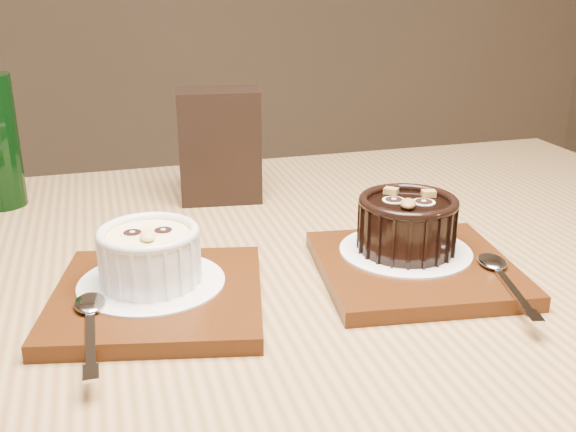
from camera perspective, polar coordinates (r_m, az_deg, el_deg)
The scene contains 10 objects.
table at distance 0.70m, azimuth -2.80°, elevation -11.66°, with size 1.26×0.89×0.75m.
tray_left at distance 0.61m, azimuth -10.94°, elevation -6.74°, with size 0.18×0.18×0.01m, color #45210B.
doily_left at distance 0.61m, azimuth -11.46°, elevation -5.52°, with size 0.13×0.13×0.00m, color white.
ramekin_white at distance 0.60m, azimuth -11.65°, elevation -3.08°, with size 0.09×0.09×0.05m.
spoon_left at distance 0.55m, azimuth -16.41°, elevation -8.67°, with size 0.03×0.13×0.01m, color silver, non-canonical shape.
tray_right at distance 0.66m, azimuth 10.69°, elevation -4.37°, with size 0.18×0.18×0.01m, color #45210B.
doily_right at distance 0.68m, azimuth 9.90°, elevation -2.90°, with size 0.13×0.13×0.00m, color white.
ramekin_dark at distance 0.67m, azimuth 10.06°, elevation -0.45°, with size 0.10×0.10×0.06m.
spoon_right at distance 0.63m, azimuth 17.87°, elevation -4.95°, with size 0.03×0.13×0.01m, color silver, non-canonical shape.
condiment_stand at distance 0.85m, azimuth -5.84°, elevation 5.93°, with size 0.10×0.06×0.14m, color black.
Camera 1 is at (-0.01, -0.45, 1.03)m, focal length 42.00 mm.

